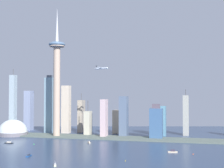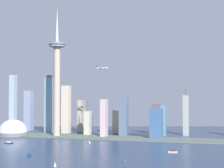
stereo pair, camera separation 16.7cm
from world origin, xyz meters
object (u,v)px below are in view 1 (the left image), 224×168
(channel_buoy_2, at_px, (34,144))
(skyscraper_7, at_px, (124,116))
(skyscraper_4, at_px, (160,121))
(skyscraper_3, at_px, (81,116))
(stadium_dome, at_px, (13,132))
(skyscraper_12, at_px, (29,110))
(skyscraper_1, at_px, (186,115))
(skyscraper_10, at_px, (50,105))
(boat_4, at_px, (89,142))
(skyscraper_6, at_px, (156,123))
(skyscraper_9, at_px, (88,123))
(boat_2, at_px, (173,151))
(skyscraper_11, at_px, (13,104))
(skyscraper_5, at_px, (117,122))
(skyscraper_8, at_px, (66,109))
(boat_3, at_px, (29,156))
(boat_0, at_px, (9,143))
(airplane, at_px, (102,68))
(skyscraper_2, at_px, (104,118))
(boat_1, at_px, (55,165))
(channel_buoy_1, at_px, (125,160))
(observation_tower, at_px, (57,73))
(channel_buoy_0, at_px, (193,154))

(channel_buoy_2, bearing_deg, skyscraper_7, 47.82)
(skyscraper_4, bearing_deg, skyscraper_3, 174.72)
(stadium_dome, xyz_separation_m, skyscraper_12, (-20.98, 112.86, 45.86))
(skyscraper_1, height_order, skyscraper_10, skyscraper_10)
(boat_4, bearing_deg, skyscraper_10, -173.46)
(skyscraper_6, relative_size, skyscraper_9, 0.93)
(boat_2, bearing_deg, skyscraper_11, -28.92)
(skyscraper_5, relative_size, channel_buoy_2, 25.34)
(skyscraper_8, relative_size, boat_3, 7.92)
(skyscraper_9, height_order, boat_0, skyscraper_9)
(stadium_dome, bearing_deg, airplane, -4.87)
(skyscraper_9, bearing_deg, airplane, -50.35)
(skyscraper_5, distance_m, boat_2, 285.99)
(skyscraper_5, bearing_deg, channel_buoy_2, -117.44)
(boat_0, bearing_deg, skyscraper_3, -105.08)
(skyscraper_4, height_order, skyscraper_7, skyscraper_7)
(skyscraper_10, xyz_separation_m, airplane, (164.19, -89.52, 83.24))
(skyscraper_1, xyz_separation_m, skyscraper_9, (-226.00, -64.90, -18.88))
(skyscraper_2, distance_m, airplane, 119.72)
(stadium_dome, height_order, boat_1, stadium_dome)
(skyscraper_8, height_order, channel_buoy_1, skyscraper_8)
(observation_tower, xyz_separation_m, skyscraper_8, (-7.70, 74.91, -87.10))
(stadium_dome, bearing_deg, skyscraper_6, 4.02)
(skyscraper_10, relative_size, skyscraper_11, 0.91)
(skyscraper_11, bearing_deg, skyscraper_1, 10.80)
(skyscraper_7, distance_m, boat_3, 290.76)
(skyscraper_1, height_order, skyscraper_3, skyscraper_1)
(observation_tower, xyz_separation_m, skyscraper_2, (108.17, 21.32, -103.94))
(skyscraper_2, height_order, skyscraper_9, skyscraper_2)
(boat_2, bearing_deg, skyscraper_10, -39.17)
(channel_buoy_2, distance_m, airplane, 211.26)
(skyscraper_1, relative_size, skyscraper_12, 1.02)
(airplane, bearing_deg, boat_1, -68.21)
(skyscraper_3, relative_size, skyscraper_12, 0.94)
(skyscraper_5, height_order, skyscraper_10, skyscraper_10)
(skyscraper_6, xyz_separation_m, channel_buoy_1, (-14.96, -247.38, -34.53))
(skyscraper_3, distance_m, skyscraper_9, 75.95)
(skyscraper_7, xyz_separation_m, channel_buoy_1, (62.95, -268.65, -45.84))
(skyscraper_4, xyz_separation_m, boat_4, (-124.79, -159.34, -33.73))
(boat_3, xyz_separation_m, channel_buoy_2, (-51.29, 112.53, -0.19))
(skyscraper_8, height_order, skyscraper_9, skyscraper_8)
(observation_tower, height_order, channel_buoy_2, observation_tower)
(skyscraper_11, bearing_deg, skyscraper_2, -1.32)
(boat_1, bearing_deg, boat_3, 27.80)
(boat_1, bearing_deg, skyscraper_8, -4.40)
(stadium_dome, xyz_separation_m, boat_1, (237.88, -279.50, -6.74))
(boat_1, bearing_deg, skyscraper_4, -40.54)
(skyscraper_2, distance_m, skyscraper_12, 257.05)
(observation_tower, relative_size, airplane, 9.33)
(skyscraper_8, xyz_separation_m, channel_buoy_0, (315.84, -219.77, -59.47))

